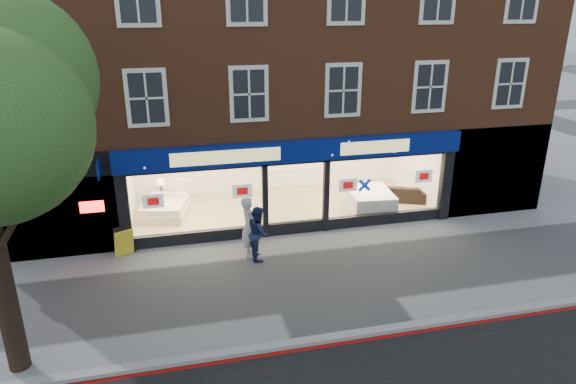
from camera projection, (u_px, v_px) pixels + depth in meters
name	position (u px, v px, depth m)	size (l,w,h in m)	color
ground	(322.00, 276.00, 14.76)	(120.00, 120.00, 0.00)	gray
kerb_line	(361.00, 341.00, 11.93)	(60.00, 0.10, 0.01)	#8C0A07
kerb_stone	(358.00, 334.00, 12.10)	(60.00, 0.25, 0.12)	gray
showroom_floor	(281.00, 208.00, 19.53)	(11.00, 4.50, 0.10)	tan
building	(270.00, 24.00, 18.76)	(19.00, 8.26, 10.30)	brown
display_bed	(166.00, 206.00, 18.72)	(2.01, 2.26, 1.09)	silver
bedside_table	(162.00, 200.00, 19.42)	(0.45, 0.45, 0.55)	brown
mattress_stack	(369.00, 201.00, 19.05)	(1.69, 2.06, 0.76)	silver
sofa	(398.00, 192.00, 20.09)	(2.13, 0.83, 0.62)	black
a_board	(124.00, 242.00, 15.85)	(0.59, 0.38, 0.91)	yellow
pedestrian_grey	(249.00, 227.00, 15.69)	(0.70, 0.46, 1.91)	#AFB2B7
pedestrian_blue	(259.00, 233.00, 15.55)	(0.82, 0.64, 1.68)	#181F45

